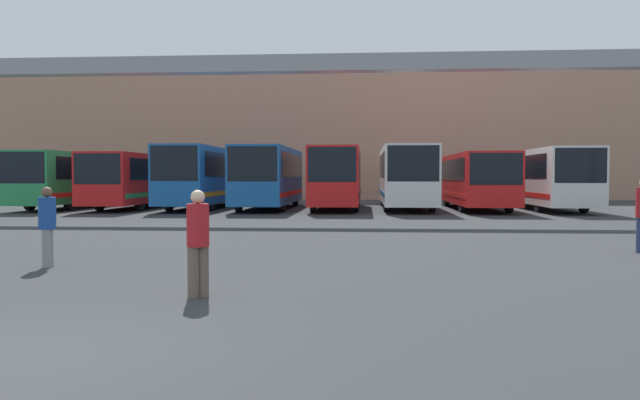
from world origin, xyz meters
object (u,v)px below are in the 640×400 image
(bus_slot_1, at_px, (143,177))
(pedestrian_near_left, at_px, (198,240))
(bus_slot_5, at_px, (406,174))
(bus_slot_3, at_px, (269,174))
(bus_slot_2, at_px, (206,174))
(bus_slot_7, at_px, (542,176))
(bus_slot_4, at_px, (337,175))
(bus_slot_6, at_px, (475,178))
(bus_slot_0, at_px, (79,176))
(traffic_cone, at_px, (204,210))
(pedestrian_far_center, at_px, (47,225))

(bus_slot_1, bearing_deg, pedestrian_near_left, -68.25)
(bus_slot_5, height_order, pedestrian_near_left, bus_slot_5)
(bus_slot_3, relative_size, bus_slot_5, 0.90)
(bus_slot_2, xyz_separation_m, bus_slot_5, (11.20, -0.19, -0.02))
(bus_slot_7, relative_size, pedestrian_near_left, 7.73)
(bus_slot_5, relative_size, pedestrian_near_left, 7.09)
(bus_slot_1, xyz_separation_m, bus_slot_4, (11.20, -0.86, 0.14))
(bus_slot_1, xyz_separation_m, bus_slot_7, (22.39, 0.11, 0.10))
(bus_slot_1, distance_m, bus_slot_6, 18.67)
(bus_slot_4, bearing_deg, bus_slot_0, 177.23)
(bus_slot_3, relative_size, pedestrian_near_left, 6.40)
(bus_slot_2, xyz_separation_m, bus_slot_4, (7.46, -0.64, -0.05))
(bus_slot_1, xyz_separation_m, pedestrian_near_left, (10.28, -25.76, -0.88))
(pedestrian_near_left, bearing_deg, traffic_cone, -112.20)
(bus_slot_0, xyz_separation_m, bus_slot_3, (11.20, -0.82, 0.13))
(bus_slot_0, xyz_separation_m, bus_slot_2, (7.46, -0.08, 0.15))
(bus_slot_4, bearing_deg, bus_slot_1, 175.62)
(bus_slot_1, relative_size, pedestrian_near_left, 7.59)
(bus_slot_1, bearing_deg, bus_slot_3, -7.29)
(bus_slot_0, height_order, traffic_cone, bus_slot_0)
(pedestrian_far_center, bearing_deg, bus_slot_5, -33.25)
(pedestrian_near_left, bearing_deg, bus_slot_5, -137.06)
(bus_slot_0, height_order, bus_slot_2, bus_slot_2)
(bus_slot_0, relative_size, bus_slot_1, 0.98)
(bus_slot_7, xyz_separation_m, pedestrian_far_center, (-15.92, -23.09, -0.98))
(bus_slot_6, distance_m, bus_slot_7, 3.80)
(bus_slot_3, xyz_separation_m, pedestrian_far_center, (-0.99, -22.03, -1.06))
(bus_slot_1, height_order, bus_slot_2, bus_slot_2)
(bus_slot_6, bearing_deg, pedestrian_far_center, -118.54)
(bus_slot_3, distance_m, bus_slot_4, 3.73)
(bus_slot_2, xyz_separation_m, bus_slot_3, (3.73, -0.74, -0.02))
(bus_slot_1, relative_size, bus_slot_6, 1.10)
(bus_slot_5, relative_size, bus_slot_7, 0.92)
(bus_slot_2, xyz_separation_m, bus_slot_7, (18.66, 0.32, -0.09))
(bus_slot_1, distance_m, pedestrian_near_left, 27.75)
(bus_slot_6, bearing_deg, pedestrian_near_left, -108.41)
(bus_slot_0, relative_size, pedestrian_near_left, 7.42)
(pedestrian_far_center, distance_m, pedestrian_near_left, 4.71)
(pedestrian_near_left, bearing_deg, bus_slot_7, -151.77)
(bus_slot_6, bearing_deg, bus_slot_0, 178.87)
(traffic_cone, bearing_deg, bus_slot_2, 104.18)
(bus_slot_0, relative_size, bus_slot_4, 1.14)
(bus_slot_4, xyz_separation_m, bus_slot_6, (7.46, 0.28, -0.16))
(bus_slot_0, distance_m, bus_slot_3, 11.23)
(bus_slot_4, bearing_deg, bus_slot_3, -178.50)
(bus_slot_1, height_order, bus_slot_3, bus_slot_3)
(pedestrian_far_center, bearing_deg, bus_slot_0, 11.35)
(bus_slot_2, height_order, bus_slot_7, bus_slot_2)
(bus_slot_5, xyz_separation_m, pedestrian_far_center, (-8.45, -22.58, -1.06))
(bus_slot_3, bearing_deg, pedestrian_far_center, -92.57)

